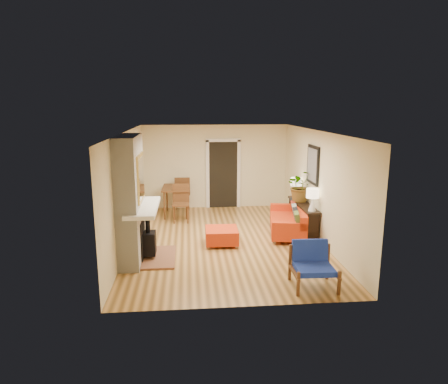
# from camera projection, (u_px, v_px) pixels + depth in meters

# --- Properties ---
(room_shell) EXTENTS (6.50, 6.50, 6.50)m
(room_shell) POSITION_uv_depth(u_px,v_px,m) (237.00, 171.00, 11.96)
(room_shell) COLOR tan
(room_shell) RESTS_ON ground
(fireplace) EXTENTS (1.09, 1.68, 2.60)m
(fireplace) POSITION_uv_depth(u_px,v_px,m) (132.00, 202.00, 8.19)
(fireplace) COLOR white
(fireplace) RESTS_ON ground
(sofa) EXTENTS (1.16, 2.03, 0.75)m
(sofa) POSITION_uv_depth(u_px,v_px,m) (290.00, 221.00, 10.07)
(sofa) COLOR silver
(sofa) RESTS_ON ground
(ottoman) EXTENTS (0.76, 0.76, 0.38)m
(ottoman) POSITION_uv_depth(u_px,v_px,m) (222.00, 235.00, 9.30)
(ottoman) COLOR silver
(ottoman) RESTS_ON ground
(blue_chair) EXTENTS (0.78, 0.77, 0.79)m
(blue_chair) POSITION_uv_depth(u_px,v_px,m) (312.00, 262.00, 7.16)
(blue_chair) COLOR brown
(blue_chair) RESTS_ON ground
(dining_table) EXTENTS (0.82, 1.92, 1.03)m
(dining_table) POSITION_uv_depth(u_px,v_px,m) (179.00, 193.00, 11.71)
(dining_table) COLOR brown
(dining_table) RESTS_ON ground
(console_table) EXTENTS (0.34, 1.85, 0.72)m
(console_table) POSITION_uv_depth(u_px,v_px,m) (303.00, 209.00, 10.21)
(console_table) COLOR black
(console_table) RESTS_ON ground
(lamp_near) EXTENTS (0.30, 0.30, 0.54)m
(lamp_near) POSITION_uv_depth(u_px,v_px,m) (313.00, 197.00, 9.42)
(lamp_near) COLOR white
(lamp_near) RESTS_ON console_table
(lamp_far) EXTENTS (0.30, 0.30, 0.54)m
(lamp_far) POSITION_uv_depth(u_px,v_px,m) (296.00, 185.00, 10.84)
(lamp_far) COLOR white
(lamp_far) RESTS_ON console_table
(houseplant) EXTENTS (0.83, 0.74, 0.84)m
(houseplant) POSITION_uv_depth(u_px,v_px,m) (301.00, 186.00, 10.33)
(houseplant) COLOR #1E5919
(houseplant) RESTS_ON console_table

